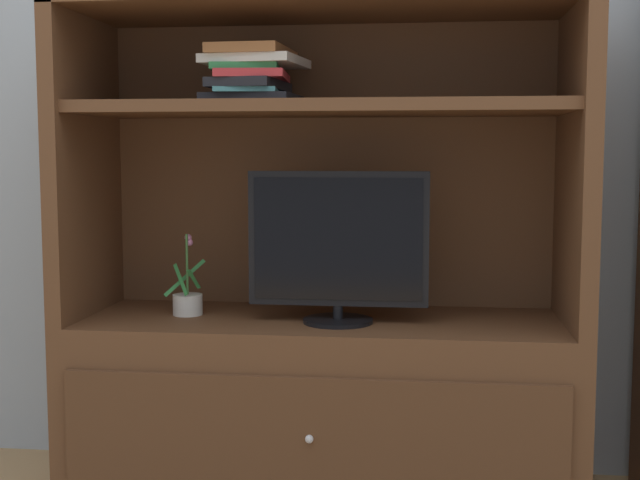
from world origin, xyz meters
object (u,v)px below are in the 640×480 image
tv_monitor (338,246)px  potted_plant (188,301)px  media_console (322,346)px  magazine_stack (252,75)px

tv_monitor → potted_plant: (-0.49, 0.07, -0.19)m
media_console → magazine_stack: media_console is taller
potted_plant → magazine_stack: (0.21, 0.00, 0.71)m
media_console → potted_plant: media_console is taller
potted_plant → magazine_stack: bearing=0.8°
tv_monitor → potted_plant: bearing=171.9°
tv_monitor → media_console: bearing=127.0°
media_console → potted_plant: 0.45m
tv_monitor → magazine_stack: (-0.27, 0.07, 0.52)m
media_console → tv_monitor: size_ratio=2.87×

